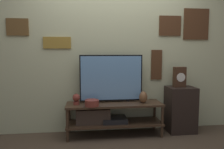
% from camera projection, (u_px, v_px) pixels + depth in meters
% --- Properties ---
extents(ground_plane, '(12.00, 12.00, 0.00)m').
position_uv_depth(ground_plane, '(117.00, 142.00, 3.04)').
color(ground_plane, '#4C3D2D').
extents(wall_back, '(6.40, 0.08, 2.70)m').
position_uv_depth(wall_back, '(113.00, 45.00, 3.40)').
color(wall_back, beige).
rests_on(wall_back, ground_plane).
extents(media_console, '(1.42, 0.41, 0.49)m').
position_uv_depth(media_console, '(107.00, 115.00, 3.24)').
color(media_console, '#422D1E').
rests_on(media_console, ground_plane).
extents(television, '(0.95, 0.05, 0.71)m').
position_uv_depth(television, '(111.00, 78.00, 3.28)').
color(television, black).
rests_on(television, media_console).
extents(vase_urn_stoneware, '(0.12, 0.13, 0.17)m').
position_uv_depth(vase_urn_stoneware, '(143.00, 97.00, 3.24)').
color(vase_urn_stoneware, brown).
rests_on(vase_urn_stoneware, media_console).
extents(vase_wide_bowl, '(0.20, 0.20, 0.09)m').
position_uv_depth(vase_wide_bowl, '(92.00, 103.00, 3.06)').
color(vase_wide_bowl, brown).
rests_on(vase_wide_bowl, media_console).
extents(decorative_bust, '(0.11, 0.11, 0.16)m').
position_uv_depth(decorative_bust, '(76.00, 99.00, 3.14)').
color(decorative_bust, brown).
rests_on(decorative_bust, media_console).
extents(side_table, '(0.42, 0.35, 0.70)m').
position_uv_depth(side_table, '(180.00, 109.00, 3.41)').
color(side_table, black).
rests_on(side_table, ground_plane).
extents(mantel_clock, '(0.18, 0.11, 0.31)m').
position_uv_depth(mantel_clock, '(179.00, 77.00, 3.38)').
color(mantel_clock, '#422819').
rests_on(mantel_clock, side_table).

